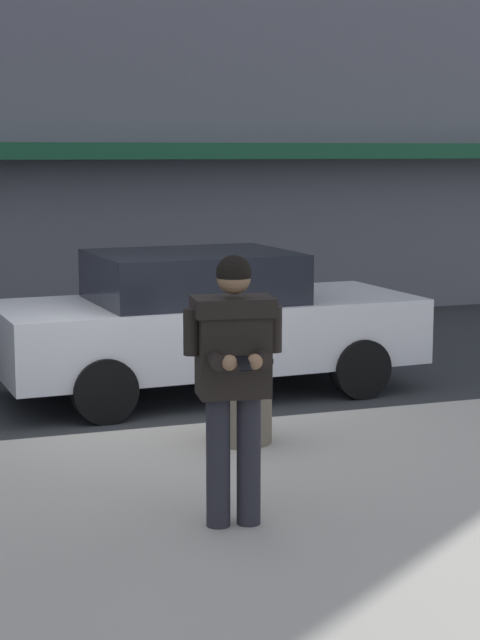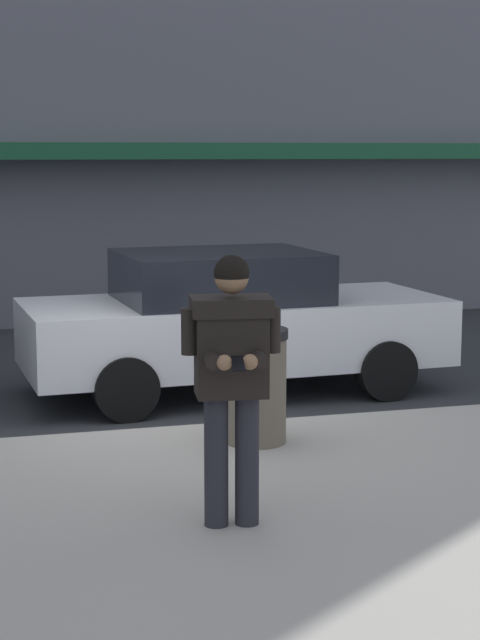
# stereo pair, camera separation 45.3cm
# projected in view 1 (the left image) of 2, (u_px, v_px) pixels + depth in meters

# --- Properties ---
(ground_plane) EXTENTS (80.00, 80.00, 0.00)m
(ground_plane) POSITION_uv_depth(u_px,v_px,m) (144.00, 437.00, 9.80)
(ground_plane) COLOR #2B2D30
(sidewalk) EXTENTS (32.00, 5.30, 0.14)m
(sidewalk) POSITION_uv_depth(u_px,v_px,m) (383.00, 517.00, 7.46)
(sidewalk) COLOR #A8A399
(sidewalk) RESTS_ON ground
(curb_paint_line) EXTENTS (28.00, 0.12, 0.01)m
(curb_paint_line) POSITION_uv_depth(u_px,v_px,m) (244.00, 426.00, 10.18)
(curb_paint_line) COLOR silver
(curb_paint_line) RESTS_ON ground
(parked_sedan_mid) EXTENTS (4.58, 2.10, 1.54)m
(parked_sedan_mid) POSITION_uv_depth(u_px,v_px,m) (205.00, 321.00, 11.49)
(parked_sedan_mid) COLOR silver
(parked_sedan_mid) RESTS_ON ground
(man_texting_on_phone) EXTENTS (0.64, 0.62, 1.81)m
(man_texting_on_phone) POSITION_uv_depth(u_px,v_px,m) (233.00, 361.00, 6.92)
(man_texting_on_phone) COLOR #23232B
(man_texting_on_phone) RESTS_ON sidewalk
(trash_bin) EXTENTS (0.55, 0.55, 0.98)m
(trash_bin) POSITION_uv_depth(u_px,v_px,m) (241.00, 385.00, 9.06)
(trash_bin) COLOR #665B4C
(trash_bin) RESTS_ON sidewalk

